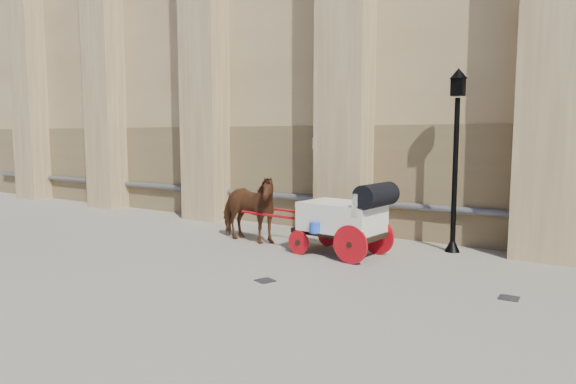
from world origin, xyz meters
The scene contains 6 objects.
ground centered at (0.00, 0.00, 0.00)m, with size 90.00×90.00×0.00m, color slate.
horse centered at (-2.67, 1.46, 0.87)m, with size 0.94×2.05×1.73m, color brown.
carriage centered at (0.16, 1.48, 0.92)m, with size 3.98×1.47×1.70m.
street_lamp centered at (2.07, 3.24, 2.27)m, with size 0.40×0.40×4.25m.
drain_grate_near centered at (-0.18, -1.17, 0.01)m, with size 0.32×0.32×0.01m, color black.
drain_grate_far centered at (3.86, 0.25, 0.01)m, with size 0.32×0.32×0.01m, color black.
Camera 1 is at (5.37, -8.81, 2.75)m, focal length 32.00 mm.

